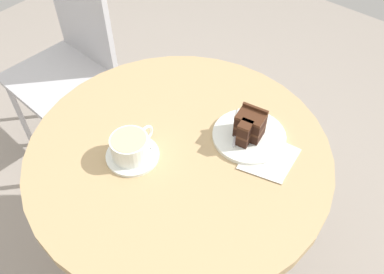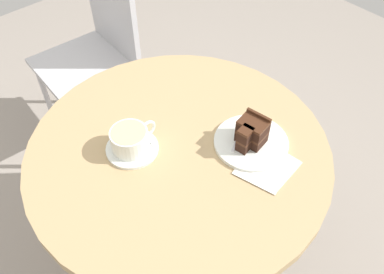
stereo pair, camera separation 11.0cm
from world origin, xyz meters
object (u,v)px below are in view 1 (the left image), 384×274
Objects in this scene: teaspoon at (146,145)px; cafe_chair at (70,50)px; cake_slice at (249,126)px; napkin at (267,157)px; coffee_cup at (131,146)px; cake_plate at (249,136)px; saucer at (133,155)px; fork at (239,123)px.

cafe_chair is at bearing 139.78° from teaspoon.
teaspoon is 1.01× the size of cake_slice.
teaspoon reaches higher than napkin.
cake_plate is (0.26, -0.21, -0.04)m from coffee_cup.
saucer is at bearing -91.91° from coffee_cup.
cafe_chair reaches higher than napkin.
fork is 0.14m from napkin.
coffee_cup is 0.33m from cake_slice.
coffee_cup is 0.33m from cake_plate.
cake_plate is 2.23× the size of cake_slice.
fork is (0.23, -0.15, 0.00)m from teaspoon.
napkin is at bearing -51.18° from saucer.
cake_slice is 0.10× the size of cafe_chair.
cake_plate is 0.23× the size of cafe_chair.
teaspoon is at bearing 121.28° from fork.
teaspoon is 0.80m from cafe_chair.
cake_slice is 0.66× the size of fork.
fork is 0.16× the size of cafe_chair.
teaspoon is at bearing -17.79° from cafe_chair.
fork is at bearing 70.23° from napkin.
cafe_chair is (0.09, 1.01, -0.16)m from napkin.
fork reaches higher than cake_plate.
cafe_chair reaches higher than cake_slice.
cafe_chair is (0.05, 0.88, -0.18)m from fork.
teaspoon is 0.29m from cake_plate.
saucer is 0.81m from cafe_chair.
cake_plate is at bearing -38.53° from coffee_cup.
cake_plate is (0.22, -0.20, -0.01)m from teaspoon.
coffee_cup is 0.16× the size of cafe_chair.
teaspoon is at bearing 137.55° from cake_plate.
cake_slice is (-0.01, 0.00, 0.04)m from cake_plate.
fork is 0.83× the size of napkin.
cake_plate is 0.09m from napkin.
cafe_chair reaches higher than coffee_cup.
cake_slice is (0.21, -0.20, 0.04)m from teaspoon.
coffee_cup reaches higher than fork.
coffee_cup is 0.05m from teaspoon.
saucer is 1.04× the size of coffee_cup.
fork is at bearing 71.15° from cake_plate.
teaspoon is 0.45× the size of cake_plate.
cake_slice reaches higher than teaspoon.
cake_slice is (0.26, -0.20, 0.05)m from saucer.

